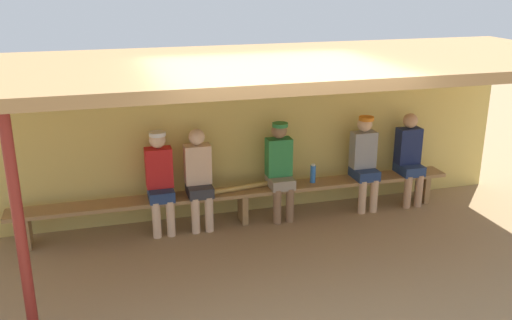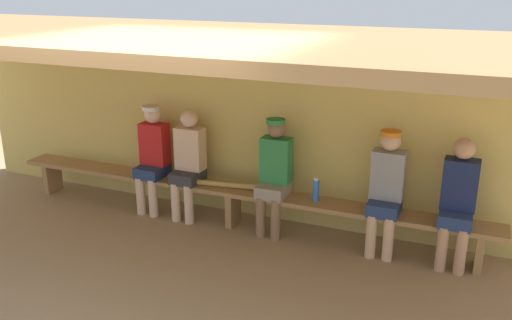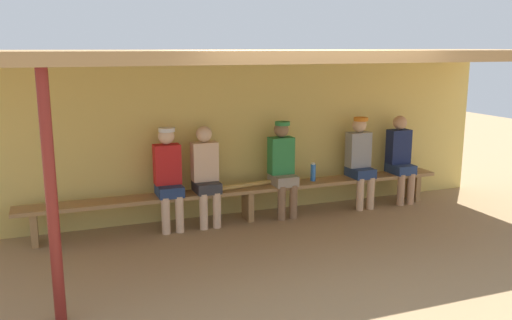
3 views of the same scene
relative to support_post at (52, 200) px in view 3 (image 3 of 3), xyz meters
The scene contains 12 objects.
ground_plane 2.79m from the support_post, 12.36° to the left, with size 24.00×24.00×0.00m, color #9E7F59.
back_wall 3.58m from the support_post, 45.46° to the left, with size 8.00×0.20×2.20m, color #D8BC60.
dugout_roof 3.03m from the support_post, 26.48° to the left, with size 8.00×2.80×0.12m, color #9E7547.
support_post is the anchor object (origin of this frame).
bench 3.35m from the support_post, 39.92° to the left, with size 6.00×0.36×0.46m.
player_middle 2.56m from the support_post, 56.04° to the left, with size 0.34×0.42×1.34m.
player_rightmost 4.79m from the support_post, 26.15° to the left, with size 0.34×0.42×1.34m.
player_in_red 2.87m from the support_post, 47.63° to the left, with size 0.34×0.42×1.34m.
player_leftmost 3.71m from the support_post, 34.76° to the left, with size 0.34×0.42×1.34m.
player_in_white 5.43m from the support_post, 22.83° to the left, with size 0.34×0.42×1.34m.
water_bottle_blue 4.14m from the support_post, 31.03° to the left, with size 0.08×0.08×0.27m.
baseball_bat 3.30m from the support_post, 40.33° to the left, with size 0.07×0.07×0.86m, color tan.
Camera 3 is at (-2.47, -5.22, 2.35)m, focal length 37.98 mm.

